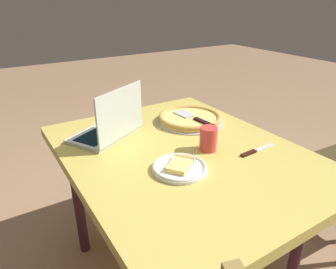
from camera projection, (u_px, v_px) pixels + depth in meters
name	position (u px, v px, depth m)	size (l,w,h in m)	color
ground_plane	(180.00, 266.00, 1.67)	(12.00, 12.00, 0.00)	#8B6A4E
dining_table	(182.00, 163.00, 1.40)	(1.24, 0.98, 0.72)	#B09E47
laptop	(110.00, 127.00, 1.48)	(0.36, 0.40, 0.26)	#B0BAB1
pizza_plate	(180.00, 167.00, 1.21)	(0.22, 0.22, 0.04)	silver
pizza_tray	(190.00, 118.00, 1.67)	(0.37, 0.37, 0.04)	#9CA1AB
table_knife	(255.00, 151.00, 1.36)	(0.03, 0.21, 0.01)	silver
drink_cup	(208.00, 139.00, 1.36)	(0.08, 0.08, 0.11)	#C23733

